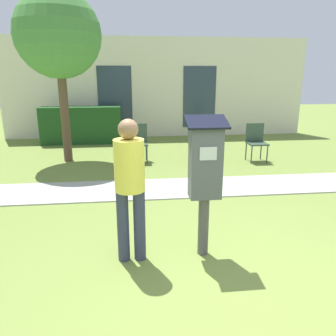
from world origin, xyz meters
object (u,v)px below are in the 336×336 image
person_standing (130,181)px  parking_meter (205,169)px  outdoor_chair_left (138,140)px  outdoor_chair_middle (198,140)px  outdoor_chair_right (256,139)px

person_standing → parking_meter: bearing=30.2°
outdoor_chair_left → outdoor_chair_middle: (1.40, -0.21, 0.00)m
outdoor_chair_right → person_standing: bearing=-147.1°
person_standing → outdoor_chair_right: person_standing is taller
person_standing → outdoor_chair_middle: person_standing is taller
outdoor_chair_middle → outdoor_chair_right: (1.40, -0.05, 0.00)m
person_standing → outdoor_chair_right: 5.13m
parking_meter → outdoor_chair_left: parking_meter is taller
parking_meter → outdoor_chair_left: bearing=98.1°
parking_meter → outdoor_chair_right: parking_meter is taller
parking_meter → outdoor_chair_middle: parking_meter is taller
parking_meter → outdoor_chair_left: 4.43m
parking_meter → person_standing: parking_meter is taller
person_standing → outdoor_chair_left: (0.20, 4.39, -0.40)m
parking_meter → outdoor_chair_left: size_ratio=1.77×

